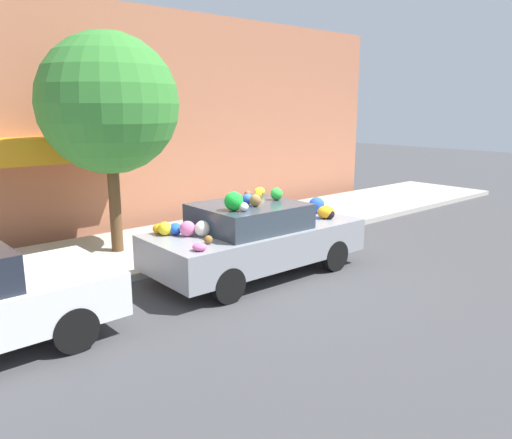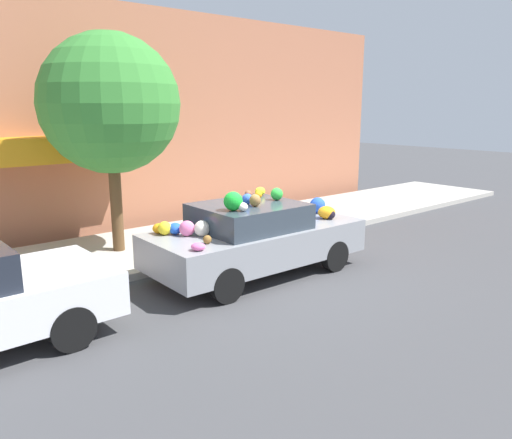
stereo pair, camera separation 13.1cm
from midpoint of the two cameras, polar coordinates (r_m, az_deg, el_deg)
The scene contains 6 objects.
ground_plane at distance 9.51m, azimuth -0.38°, elevation -6.17°, with size 60.00×60.00×0.00m, color #424244.
sidewalk_curb at distance 11.59m, azimuth -9.08°, elevation -2.49°, with size 24.00×3.20×0.14m.
building_facade at distance 13.09m, azimuth -15.12°, elevation 10.78°, with size 18.00×1.20×5.53m.
street_tree at distance 10.49m, azimuth -16.85°, elevation 12.50°, with size 2.76×2.76×4.39m.
fire_hydrant at distance 10.57m, azimuth -5.68°, elevation -1.55°, with size 0.20×0.20×0.70m.
art_car at distance 9.28m, azimuth -0.54°, elevation -1.96°, with size 4.14×1.89×1.69m.
Camera 1 is at (-5.88, -6.81, 3.08)m, focal length 35.00 mm.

